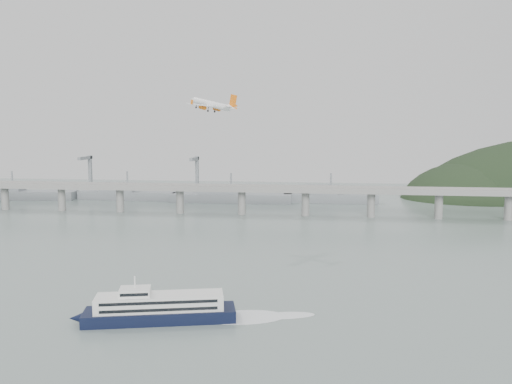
# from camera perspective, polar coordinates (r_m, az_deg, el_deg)

# --- Properties ---
(ground) EXTENTS (900.00, 900.00, 0.00)m
(ground) POSITION_cam_1_polar(r_m,az_deg,el_deg) (230.54, -1.78, -10.60)
(ground) COLOR slate
(ground) RESTS_ON ground
(bridge) EXTENTS (800.00, 22.00, 23.90)m
(bridge) POSITION_cam_1_polar(r_m,az_deg,el_deg) (421.72, 2.37, -0.09)
(bridge) COLOR gray
(bridge) RESTS_ON ground
(distant_fleet) EXTENTS (453.00, 60.90, 40.00)m
(distant_fleet) POSITION_cam_1_polar(r_m,az_deg,el_deg) (522.15, -14.10, -0.19)
(distant_fleet) COLOR slate
(distant_fleet) RESTS_ON ground
(ferry) EXTENTS (87.37, 31.23, 16.72)m
(ferry) POSITION_cam_1_polar(r_m,az_deg,el_deg) (201.48, -10.07, -11.98)
(ferry) COLOR black
(ferry) RESTS_ON ground
(airliner) EXTENTS (34.55, 32.52, 10.45)m
(airliner) POSITION_cam_1_polar(r_m,az_deg,el_deg) (320.17, -4.63, 9.15)
(airliner) COLOR white
(airliner) RESTS_ON ground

